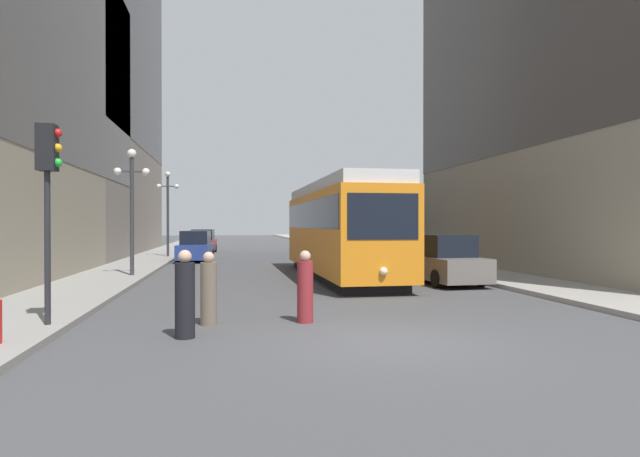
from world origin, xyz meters
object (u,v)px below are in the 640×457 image
pedestrian_on_sidewalk (305,289)px  traffic_light_near_left (48,170)px  streetcar (339,227)px  pedestrian_crossing_far (209,291)px  lamp_post_left_far (168,201)px  transit_bus (348,228)px  parked_car_left_near (196,247)px  pedestrian_crossing_near (185,297)px  parked_car_right_far (441,260)px  lamp_post_left_near (132,192)px  parked_car_left_mid (203,242)px

pedestrian_on_sidewalk → traffic_light_near_left: bearing=-136.3°
streetcar → pedestrian_crossing_far: streetcar is taller
streetcar → lamp_post_left_far: size_ratio=2.32×
transit_bus → traffic_light_near_left: (-12.13, -25.50, 1.36)m
lamp_post_left_far → streetcar: bearing=-58.6°
parked_car_left_near → pedestrian_crossing_near: bearing=-84.4°
transit_bus → parked_car_right_far: size_ratio=2.54×
pedestrian_crossing_far → traffic_light_near_left: size_ratio=0.39×
pedestrian_crossing_far → traffic_light_near_left: traffic_light_near_left is taller
pedestrian_crossing_far → lamp_post_left_near: lamp_post_left_near is taller
streetcar → lamp_post_left_far: (-8.38, 13.70, 1.65)m
parked_car_right_far → pedestrian_crossing_near: size_ratio=2.89×
parked_car_right_far → traffic_light_near_left: size_ratio=1.20×
parked_car_left_mid → traffic_light_near_left: traffic_light_near_left is taller
streetcar → parked_car_left_near: (-6.48, 11.08, -1.26)m
streetcar → pedestrian_crossing_far: (-4.96, -9.72, -1.35)m
pedestrian_crossing_near → transit_bus: bearing=107.5°
pedestrian_on_sidewalk → lamp_post_left_near: (-5.54, 10.65, 2.78)m
parked_car_left_near → traffic_light_near_left: 21.20m
parked_car_left_near → lamp_post_left_near: size_ratio=0.95×
parked_car_left_near → parked_car_right_far: bearing=-51.7°
parked_car_left_near → parked_car_left_mid: (0.00, 9.38, -0.00)m
pedestrian_on_sidewalk → lamp_post_left_far: (-5.54, 23.51, 3.00)m
parked_car_left_mid → traffic_light_near_left: bearing=-89.9°
streetcar → lamp_post_left_near: (-8.38, 0.84, 1.43)m
parked_car_left_mid → parked_car_right_far: size_ratio=0.89×
traffic_light_near_left → lamp_post_left_near: 10.76m
parked_car_left_mid → pedestrian_crossing_near: (1.12, -31.47, -0.05)m
transit_bus → streetcar: bearing=-102.4°
streetcar → transit_bus: 16.09m
pedestrian_crossing_near → pedestrian_on_sidewalk: pedestrian_crossing_near is taller
pedestrian_crossing_near → traffic_light_near_left: size_ratio=0.42×
streetcar → parked_car_left_near: size_ratio=2.62×
parked_car_left_near → parked_car_right_far: same height
transit_bus → pedestrian_on_sidewalk: bearing=-103.1°
parked_car_right_far → lamp_post_left_near: size_ratio=0.97×
pedestrian_on_sidewalk → lamp_post_left_far: lamp_post_left_far is taller
streetcar → pedestrian_crossing_far: bearing=-117.4°
transit_bus → pedestrian_on_sidewalk: (-6.80, -25.39, -1.19)m
traffic_light_near_left → lamp_post_left_far: bearing=90.5°
pedestrian_crossing_near → lamp_post_left_near: 12.53m
traffic_light_near_left → pedestrian_on_sidewalk: bearing=1.1°
transit_bus → pedestrian_crossing_far: bearing=-107.6°
transit_bus → lamp_post_left_near: (-12.34, -14.75, 1.58)m
transit_bus → pedestrian_crossing_near: bearing=-107.5°
streetcar → pedestrian_on_sidewalk: streetcar is taller
parked_car_left_mid → pedestrian_crossing_far: (1.52, -30.18, -0.10)m
pedestrian_crossing_near → traffic_light_near_left: bearing=-164.6°
parked_car_right_far → lamp_post_left_near: (-11.74, 3.54, 2.68)m
parked_car_left_near → parked_car_left_mid: size_ratio=1.11×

